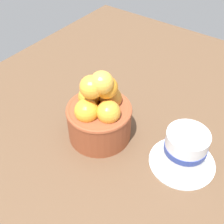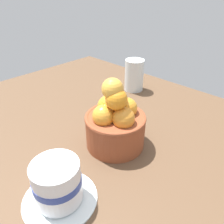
{
  "view_description": "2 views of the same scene",
  "coord_description": "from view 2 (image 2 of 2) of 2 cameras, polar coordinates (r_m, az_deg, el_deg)",
  "views": [
    {
      "loc": [
        32.92,
        27.21,
        45.84
      ],
      "look_at": [
        -0.38,
        2.91,
        7.81
      ],
      "focal_mm": 46.8,
      "sensor_mm": 36.0,
      "label": 1
    },
    {
      "loc": [
        -26.87,
        28.95,
        32.52
      ],
      "look_at": [
        1.47,
        -0.48,
        7.7
      ],
      "focal_mm": 35.22,
      "sensor_mm": 36.0,
      "label": 2
    }
  ],
  "objects": [
    {
      "name": "coffee_cup",
      "position": [
        0.39,
        -13.92,
        -17.81
      ],
      "size": [
        12.76,
        12.76,
        8.06
      ],
      "color": "white",
      "rests_on": "ground_plane"
    },
    {
      "name": "terracotta_bowl",
      "position": [
        0.47,
        0.82,
        -2.5
      ],
      "size": [
        13.23,
        13.23,
        16.39
      ],
      "color": "brown",
      "rests_on": "ground_plane"
    },
    {
      "name": "ground_plane",
      "position": [
        0.52,
        0.8,
        -9.69
      ],
      "size": [
        110.22,
        80.3,
        3.55
      ],
      "primitive_type": "cube",
      "color": "brown"
    },
    {
      "name": "water_glass",
      "position": [
        0.74,
        5.77,
        9.5
      ],
      "size": [
        6.26,
        6.26,
        10.34
      ],
      "primitive_type": "cylinder",
      "color": "silver",
      "rests_on": "ground_plane"
    }
  ]
}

